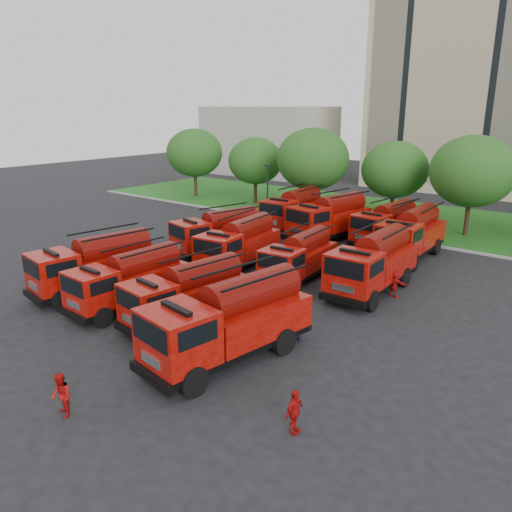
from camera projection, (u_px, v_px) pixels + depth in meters
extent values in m
plane|color=black|center=(223.00, 301.00, 26.94)|extent=(140.00, 140.00, 0.00)
cube|color=#1D4E15|center=(410.00, 218.00, 46.44)|extent=(70.00, 16.00, 0.12)
cube|color=gray|center=(371.00, 235.00, 40.36)|extent=(70.00, 0.30, 0.14)
cube|color=beige|center=(509.00, 84.00, 58.17)|extent=(30.00, 14.00, 25.00)
cube|color=black|center=(493.00, 82.00, 52.84)|extent=(28.00, 0.15, 22.00)
cube|color=#9D978B|center=(269.00, 140.00, 76.34)|extent=(18.00, 12.00, 10.00)
cylinder|color=#382314|center=(196.00, 186.00, 57.33)|extent=(0.36, 0.36, 2.62)
ellipsoid|color=#134112|center=(194.00, 153.00, 56.25)|extent=(6.30, 6.30, 5.36)
cylinder|color=#382314|center=(255.00, 193.00, 53.36)|extent=(0.36, 0.36, 2.38)
ellipsoid|color=#134112|center=(255.00, 161.00, 52.39)|extent=(5.71, 5.71, 4.86)
cylinder|color=#382314|center=(311.00, 201.00, 47.42)|extent=(0.36, 0.36, 2.80)
ellipsoid|color=#134112|center=(313.00, 159.00, 46.28)|extent=(6.72, 6.72, 5.71)
cylinder|color=#382314|center=(392.00, 208.00, 45.19)|extent=(0.36, 0.36, 2.45)
ellipsoid|color=#134112|center=(395.00, 170.00, 44.19)|extent=(5.88, 5.88, 5.00)
cylinder|color=#382314|center=(467.00, 220.00, 39.87)|extent=(0.36, 0.36, 2.73)
ellipsoid|color=#134112|center=(473.00, 171.00, 38.75)|extent=(6.55, 6.55, 5.57)
cylinder|color=black|center=(268.00, 194.00, 45.07)|extent=(0.14, 0.14, 5.00)
cube|color=black|center=(268.00, 165.00, 44.33)|extent=(0.60, 0.25, 0.12)
cube|color=black|center=(98.00, 281.00, 28.10)|extent=(3.26, 7.21, 0.30)
cube|color=black|center=(34.00, 298.00, 25.79)|extent=(2.49, 0.60, 0.35)
cube|color=#98130C|center=(53.00, 271.00, 26.21)|extent=(2.72, 2.51, 1.94)
cube|color=black|center=(31.00, 268.00, 25.35)|extent=(2.07, 0.35, 0.84)
cube|color=#98130C|center=(114.00, 264.00, 28.58)|extent=(3.07, 4.87, 1.29)
cylinder|color=#540804|center=(113.00, 246.00, 28.28)|extent=(2.08, 4.34, 1.49)
cylinder|color=black|center=(44.00, 289.00, 27.22)|extent=(0.50, 1.13, 1.09)
cylinder|color=black|center=(61.00, 300.00, 25.63)|extent=(0.50, 1.13, 1.09)
cylinder|color=black|center=(117.00, 271.00, 30.09)|extent=(0.50, 1.13, 1.09)
cylinder|color=black|center=(136.00, 280.00, 28.50)|extent=(0.50, 1.13, 1.09)
cube|color=black|center=(131.00, 296.00, 26.00)|extent=(2.34, 6.47, 0.27)
cube|color=black|center=(74.00, 316.00, 23.65)|extent=(2.29, 0.31, 0.32)
cube|color=#98130C|center=(92.00, 289.00, 24.10)|extent=(2.31, 2.09, 1.78)
cube|color=black|center=(71.00, 287.00, 23.24)|extent=(1.92, 0.12, 0.78)
cube|color=#98130C|center=(146.00, 278.00, 26.52)|extent=(2.39, 4.29, 1.19)
cylinder|color=#540804|center=(144.00, 261.00, 26.24)|extent=(1.51, 3.89, 1.37)
cylinder|color=black|center=(79.00, 306.00, 24.95)|extent=(0.36, 1.02, 1.01)
cylinder|color=black|center=(103.00, 317.00, 23.64)|extent=(0.36, 1.02, 1.01)
cylinder|color=black|center=(144.00, 285.00, 27.87)|extent=(0.36, 1.02, 1.01)
cylinder|color=black|center=(169.00, 294.00, 26.57)|extent=(0.36, 1.02, 1.01)
cube|color=black|center=(188.00, 311.00, 24.16)|extent=(2.89, 6.60, 0.27)
cube|color=black|center=(129.00, 332.00, 22.00)|extent=(2.29, 0.51, 0.32)
cube|color=#98130C|center=(148.00, 303.00, 22.39)|extent=(2.47, 2.27, 1.78)
cube|color=black|center=(127.00, 301.00, 21.59)|extent=(1.91, 0.29, 0.78)
cube|color=#98130C|center=(204.00, 291.00, 24.62)|extent=(2.75, 4.45, 1.19)
cylinder|color=#540804|center=(204.00, 273.00, 24.34)|extent=(1.84, 3.97, 1.37)
cylinder|color=black|center=(134.00, 320.00, 23.31)|extent=(0.44, 1.04, 1.00)
cylinder|color=black|center=(159.00, 334.00, 21.88)|extent=(0.44, 1.04, 1.00)
cylinder|color=black|center=(202.00, 298.00, 26.00)|extent=(0.44, 1.04, 1.00)
cylinder|color=black|center=(228.00, 309.00, 24.57)|extent=(0.44, 1.04, 1.00)
cube|color=black|center=(230.00, 344.00, 20.61)|extent=(3.53, 7.71, 0.32)
cube|color=black|center=(151.00, 377.00, 18.16)|extent=(2.66, 0.66, 0.37)
cube|color=#98130C|center=(178.00, 336.00, 18.60)|extent=(2.92, 2.70, 2.07)
cube|color=black|center=(149.00, 334.00, 17.68)|extent=(2.21, 0.39, 0.90)
cube|color=#98130C|center=(251.00, 317.00, 21.12)|extent=(3.30, 5.22, 1.38)
cylinder|color=#540804|center=(251.00, 292.00, 20.80)|extent=(2.24, 4.64, 1.59)
cylinder|color=black|center=(157.00, 358.00, 19.69)|extent=(0.54, 1.21, 1.17)
cylinder|color=black|center=(194.00, 381.00, 17.98)|extent=(0.54, 1.21, 1.17)
cylinder|color=black|center=(245.00, 324.00, 22.74)|extent=(0.54, 1.21, 1.17)
cylinder|color=black|center=(284.00, 341.00, 21.03)|extent=(0.54, 1.21, 1.17)
cube|color=black|center=(219.00, 245.00, 35.42)|extent=(3.65, 6.99, 0.29)
cube|color=black|center=(177.00, 254.00, 33.42)|extent=(2.37, 0.77, 0.33)
cube|color=#98130C|center=(191.00, 236.00, 33.75)|extent=(2.75, 2.57, 1.86)
cube|color=black|center=(176.00, 232.00, 32.99)|extent=(1.96, 0.50, 0.81)
cube|color=#98130C|center=(231.00, 232.00, 35.82)|extent=(3.27, 4.80, 1.24)
cylinder|color=#540804|center=(230.00, 219.00, 35.53)|extent=(2.30, 4.22, 1.43)
cylinder|color=black|center=(181.00, 249.00, 34.79)|extent=(0.56, 1.10, 1.05)
cylinder|color=black|center=(197.00, 256.00, 33.15)|extent=(0.56, 1.10, 1.05)
cylinder|color=black|center=(230.00, 239.00, 37.29)|extent=(0.56, 1.10, 1.05)
cylinder|color=black|center=(247.00, 246.00, 35.65)|extent=(0.56, 1.10, 1.05)
cube|color=black|center=(240.00, 258.00, 32.36)|extent=(3.01, 7.00, 0.29)
cube|color=black|center=(208.00, 273.00, 29.57)|extent=(2.44, 0.52, 0.34)
cube|color=#98130C|center=(218.00, 251.00, 30.15)|extent=(2.61, 2.40, 1.89)
cube|color=black|center=(207.00, 248.00, 29.14)|extent=(2.03, 0.29, 0.82)
cube|color=#98130C|center=(248.00, 243.00, 33.00)|extent=(2.88, 4.71, 1.26)
cylinder|color=#540804|center=(248.00, 228.00, 32.71)|extent=(1.92, 4.21, 1.45)
cylinder|color=black|center=(202.00, 267.00, 30.89)|extent=(0.46, 1.10, 1.07)
cylinder|color=black|center=(232.00, 273.00, 29.77)|extent=(0.46, 1.10, 1.07)
cylinder|color=black|center=(240.00, 251.00, 34.37)|extent=(0.46, 1.10, 1.07)
cylinder|color=black|center=(268.00, 256.00, 33.25)|extent=(0.46, 1.10, 1.07)
cube|color=black|center=(299.00, 271.00, 30.00)|extent=(2.58, 6.35, 0.27)
cube|color=black|center=(272.00, 287.00, 27.50)|extent=(2.22, 0.42, 0.31)
cube|color=#98130C|center=(281.00, 264.00, 28.01)|extent=(2.33, 2.13, 1.72)
cube|color=black|center=(272.00, 262.00, 27.10)|extent=(1.85, 0.21, 0.75)
cube|color=#98130C|center=(307.00, 256.00, 30.58)|extent=(2.52, 4.25, 1.15)
cylinder|color=#540804|center=(307.00, 241.00, 30.30)|extent=(1.66, 3.82, 1.33)
cylinder|color=black|center=(264.00, 280.00, 28.72)|extent=(0.40, 1.00, 0.97)
cylinder|color=black|center=(295.00, 287.00, 27.65)|extent=(0.40, 1.00, 0.97)
cylinder|color=black|center=(297.00, 263.00, 31.83)|extent=(0.40, 1.00, 0.97)
cylinder|color=black|center=(326.00, 268.00, 30.77)|extent=(0.40, 1.00, 0.97)
cube|color=black|center=(372.00, 280.00, 28.18)|extent=(2.59, 7.30, 0.31)
cube|color=black|center=(342.00, 300.00, 25.37)|extent=(2.59, 0.33, 0.36)
cube|color=#98130C|center=(354.00, 272.00, 25.94)|extent=(2.60, 2.35, 2.02)
cube|color=black|center=(344.00, 269.00, 24.91)|extent=(2.17, 0.11, 0.88)
cube|color=#98130C|center=(381.00, 261.00, 28.81)|extent=(2.67, 4.83, 1.34)
cylinder|color=#540804|center=(383.00, 243.00, 28.49)|extent=(1.68, 4.38, 1.55)
cylinder|color=black|center=(330.00, 291.00, 26.82)|extent=(0.39, 1.15, 1.14)
cylinder|color=black|center=(372.00, 301.00, 25.46)|extent=(0.39, 1.15, 1.14)
cylinder|color=black|center=(366.00, 269.00, 30.31)|extent=(0.39, 1.15, 1.14)
cylinder|color=black|center=(404.00, 277.00, 28.95)|extent=(0.39, 1.15, 1.14)
cube|color=black|center=(294.00, 221.00, 42.62)|extent=(2.75, 7.25, 0.31)
cube|color=black|center=(271.00, 230.00, 39.80)|extent=(2.56, 0.40, 0.36)
cube|color=#98130C|center=(279.00, 213.00, 40.37)|extent=(2.62, 2.38, 1.99)
cube|color=black|center=(271.00, 209.00, 39.34)|extent=(2.14, 0.17, 0.87)
cube|color=#98130C|center=(301.00, 210.00, 43.26)|extent=(2.76, 4.82, 1.32)
cylinder|color=#540804|center=(301.00, 197.00, 42.95)|extent=(1.77, 4.36, 1.53)
cylinder|color=black|center=(265.00, 226.00, 41.22)|extent=(0.42, 1.14, 1.12)
cylinder|color=black|center=(289.00, 230.00, 39.93)|extent=(0.42, 1.14, 1.12)
cylinder|color=black|center=(293.00, 217.00, 44.73)|extent=(0.42, 1.14, 1.12)
cylinder|color=black|center=(316.00, 220.00, 43.44)|extent=(0.42, 1.14, 1.12)
cube|color=black|center=(330.00, 231.00, 39.12)|extent=(3.65, 7.77, 0.32)
cube|color=black|center=(296.00, 240.00, 36.70)|extent=(2.67, 0.70, 0.37)
cube|color=#98130C|center=(308.00, 221.00, 37.13)|extent=(2.96, 2.75, 2.08)
cube|color=black|center=(297.00, 217.00, 36.22)|extent=(2.22, 0.42, 0.91)
cube|color=#98130C|center=(340.00, 218.00, 39.63)|extent=(3.39, 5.27, 1.39)
cylinder|color=#540804|center=(340.00, 204.00, 39.30)|extent=(2.32, 4.68, 1.60)
cylinder|color=black|center=(294.00, 235.00, 38.24)|extent=(0.56, 1.22, 1.17)
cylinder|color=black|center=(318.00, 241.00, 36.50)|extent=(0.56, 1.22, 1.17)
cylinder|color=black|center=(333.00, 226.00, 41.25)|extent=(0.56, 1.22, 1.17)
cylinder|color=black|center=(357.00, 231.00, 39.51)|extent=(0.56, 1.22, 1.17)
cube|color=black|center=(386.00, 236.00, 37.78)|extent=(2.85, 6.92, 0.29)
cube|color=black|center=(361.00, 246.00, 35.43)|extent=(2.42, 0.47, 0.34)
cube|color=#98130C|center=(371.00, 228.00, 35.87)|extent=(2.55, 2.33, 1.88)
cube|color=black|center=(363.00, 224.00, 35.00)|extent=(2.02, 0.24, 0.82)
cube|color=#98130C|center=(394.00, 224.00, 38.29)|extent=(2.77, 4.63, 1.25)
cylinder|color=#540804|center=(395.00, 211.00, 37.99)|extent=(1.82, 4.16, 1.44)
cylinder|color=black|center=(355.00, 241.00, 36.81)|extent=(0.44, 1.09, 1.06)
cylinder|color=black|center=(382.00, 247.00, 35.35)|extent=(0.44, 1.09, 1.06)
cylinder|color=black|center=(385.00, 231.00, 39.74)|extent=(0.44, 1.09, 1.06)
cylinder|color=black|center=(410.00, 236.00, 38.27)|extent=(0.44, 1.09, 1.06)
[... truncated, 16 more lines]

